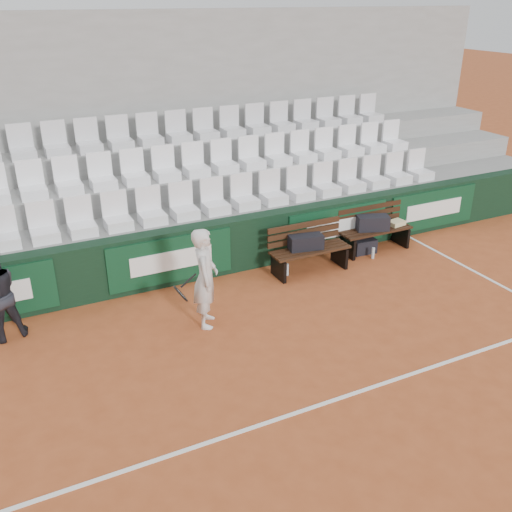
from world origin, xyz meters
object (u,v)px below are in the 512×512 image
at_px(bench_right, 375,240).
at_px(sports_bag_right, 373,223).
at_px(bench_left, 310,260).
at_px(sports_bag_ground, 364,246).
at_px(water_bottle_near, 287,270).
at_px(water_bottle_far, 373,253).
at_px(sports_bag_left, 306,242).
at_px(tennis_player, 205,278).

relative_size(bench_right, sports_bag_right, 2.42).
height_order(bench_left, sports_bag_ground, bench_left).
distance_m(water_bottle_near, water_bottle_far, 1.85).
bearing_deg(water_bottle_far, bench_left, 177.76).
height_order(sports_bag_ground, water_bottle_far, sports_bag_ground).
distance_m(sports_bag_left, sports_bag_ground, 1.54).
bearing_deg(sports_bag_ground, water_bottle_far, -89.12).
distance_m(bench_left, bench_right, 1.68).
bearing_deg(sports_bag_right, tennis_player, -163.73).
xyz_separation_m(water_bottle_near, water_bottle_far, (1.85, -0.09, -0.00)).
height_order(bench_right, water_bottle_far, bench_right).
height_order(sports_bag_left, water_bottle_far, sports_bag_left).
bearing_deg(water_bottle_near, bench_right, 6.10).
relative_size(bench_left, sports_bag_left, 2.42).
bearing_deg(water_bottle_near, sports_bag_left, 0.36).
bearing_deg(sports_bag_ground, sports_bag_right, 5.23).
height_order(bench_right, sports_bag_right, sports_bag_right).
bearing_deg(bench_right, water_bottle_far, -129.88).
bearing_deg(tennis_player, bench_left, 20.41).
bearing_deg(bench_left, bench_right, 8.97).
xyz_separation_m(sports_bag_ground, water_bottle_far, (0.00, -0.31, -0.03)).
bearing_deg(tennis_player, sports_bag_ground, 16.79).
distance_m(bench_right, water_bottle_near, 2.13).
relative_size(sports_bag_left, sports_bag_right, 1.00).
height_order(sports_bag_right, water_bottle_far, sports_bag_right).
relative_size(sports_bag_right, water_bottle_near, 2.75).
relative_size(bench_left, bench_right, 1.00).
xyz_separation_m(bench_right, sports_bag_right, (-0.08, 0.01, 0.37)).
relative_size(water_bottle_near, water_bottle_far, 1.01).
xyz_separation_m(bench_left, sports_bag_right, (1.57, 0.27, 0.37)).
relative_size(bench_right, water_bottle_near, 6.65).
bearing_deg(water_bottle_near, sports_bag_right, 6.54).
xyz_separation_m(bench_right, water_bottle_far, (-0.26, -0.32, -0.11)).
height_order(sports_bag_left, sports_bag_right, sports_bag_right).
distance_m(bench_right, sports_bag_right, 0.38).
bearing_deg(sports_bag_left, bench_right, 7.34).
xyz_separation_m(sports_bag_left, sports_bag_ground, (1.46, 0.21, -0.44)).
distance_m(bench_right, sports_bag_left, 1.78).
xyz_separation_m(bench_left, sports_bag_ground, (1.39, 0.25, -0.08)).
xyz_separation_m(sports_bag_right, tennis_player, (-3.95, -1.15, 0.20)).
bearing_deg(sports_bag_right, water_bottle_far, -119.13).
bearing_deg(bench_right, water_bottle_near, -173.90).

